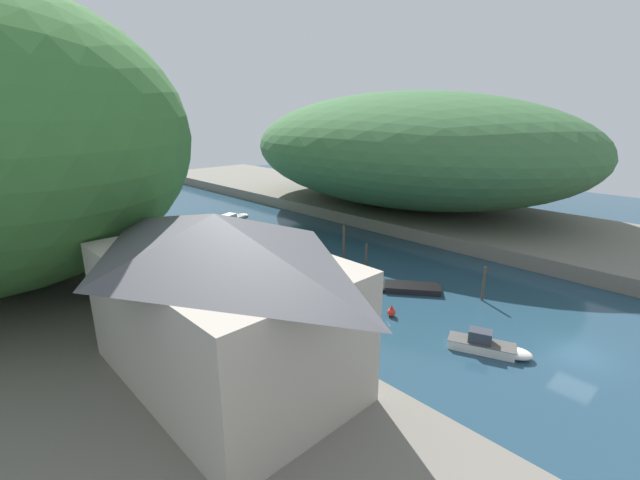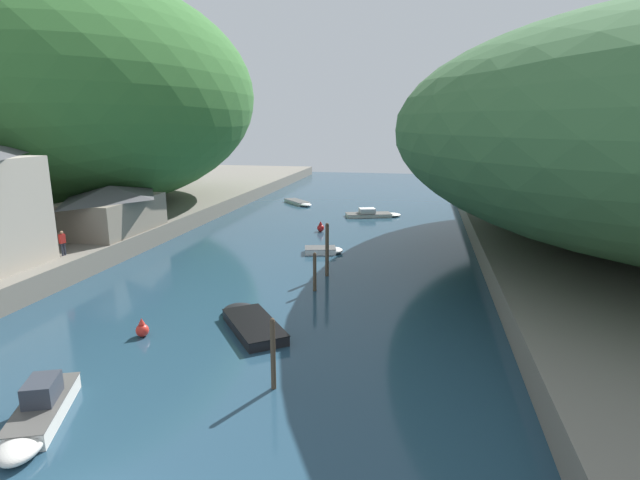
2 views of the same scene
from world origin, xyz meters
The scene contains 17 objects.
water_surface centered at (0.00, 30.00, 0.00)m, with size 130.00×130.00×0.00m, color #234256.
left_bank centered at (-24.19, 30.00, 0.77)m, with size 22.00×120.00×1.55m.
right_bank centered at (24.19, 30.00, 0.77)m, with size 22.00×120.00×1.55m.
hillside_left centered at (-25.29, 38.83, 13.08)m, with size 31.93×44.71×23.06m.
boathouse_shed centered at (-15.86, 26.70, 3.50)m, with size 5.47×9.25×3.79m.
boat_navy_launch centered at (3.56, 46.00, 0.28)m, with size 6.48×3.71×0.95m.
boat_small_dinghy centered at (1.31, 29.22, 0.23)m, with size 3.34×2.23×0.47m.
boat_far_right_bank centered at (0.34, 13.88, 0.26)m, with size 5.12×5.93×0.53m.
boat_moored_right centered at (-6.59, 52.56, 0.21)m, with size 4.79×5.21×0.43m.
boat_open_rowboat centered at (-3.93, 4.13, 0.44)m, with size 3.22×5.29×1.42m.
mooring_post_nearest centered at (3.34, 8.20, 1.50)m, with size 0.20×0.20×2.98m.
mooring_post_fourth centered at (2.46, 20.01, 1.25)m, with size 0.22×0.22×2.48m.
mooring_post_farthest centered at (2.62, 23.24, 1.87)m, with size 0.25×0.25×3.71m.
channel_buoy_near centered at (-4.42, 11.63, 0.37)m, with size 0.64×0.64×0.96m.
channel_buoy_far centered at (-0.65, 37.11, 0.40)m, with size 0.69×0.69×1.03m.
person_on_quay centered at (-15.68, 19.39, 2.52)m, with size 0.27×0.41×1.69m.
person_by_boathouse centered at (-14.68, 19.33, 2.52)m, with size 0.31×0.42×1.69m.
Camera 2 is at (8.74, -8.98, 10.30)m, focal length 28.00 mm.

